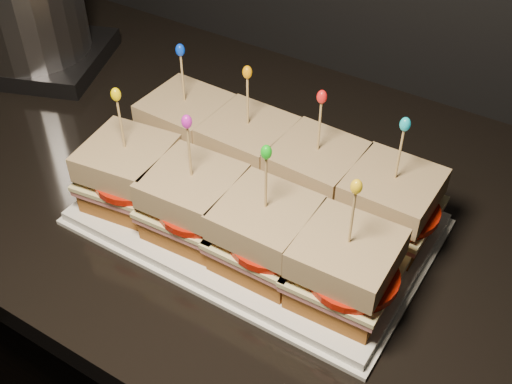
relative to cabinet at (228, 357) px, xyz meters
The scene contains 61 objects.
cabinet is the anchor object (origin of this frame).
granite_slab 0.45m from the cabinet, 90.00° to the right, with size 2.60×0.67×0.04m, color black.
platter 0.49m from the cabinet, 32.88° to the right, with size 0.42×0.26×0.02m, color white.
platter_rim 0.49m from the cabinet, 32.88° to the right, with size 0.43×0.27×0.01m, color white.
sandwich_0_bread_bot 0.50m from the cabinet, 169.06° to the right, with size 0.10×0.10×0.03m, color brown.
sandwich_0_ham 0.52m from the cabinet, 169.06° to the right, with size 0.11×0.10×0.01m, color #B04F52.
sandwich_0_cheese 0.53m from the cabinet, 169.06° to the right, with size 0.11×0.11×0.01m, color beige.
sandwich_0_tomato 0.53m from the cabinet, 155.72° to the right, with size 0.10×0.10×0.01m, color #B71707.
sandwich_0_bread_top 0.55m from the cabinet, 169.06° to the right, with size 0.10×0.10×0.03m, color brown.
sandwich_0_pick 0.60m from the cabinet, 169.06° to the right, with size 0.00×0.00×0.09m, color tan.
sandwich_0_frill 0.65m from the cabinet, 169.06° to the right, with size 0.01×0.01×0.02m, color #0734D4.
sandwich_1_bread_bot 0.50m from the cabinet, ahead, with size 0.10×0.10×0.03m, color brown.
sandwich_1_ham 0.52m from the cabinet, ahead, with size 0.11×0.10×0.01m, color #B04F52.
sandwich_1_cheese 0.53m from the cabinet, ahead, with size 0.11×0.11×0.01m, color beige.
sandwich_1_tomato 0.54m from the cabinet, 12.03° to the right, with size 0.10×0.10×0.01m, color #B71707.
sandwich_1_bread_top 0.56m from the cabinet, ahead, with size 0.10×0.10×0.03m, color brown.
sandwich_1_pick 0.60m from the cabinet, ahead, with size 0.00×0.00×0.09m, color tan.
sandwich_1_frill 0.65m from the cabinet, ahead, with size 0.01×0.01×0.02m, color orange.
sandwich_2_bread_bot 0.52m from the cabinet, ahead, with size 0.10×0.10×0.03m, color brown.
sandwich_2_ham 0.54m from the cabinet, ahead, with size 0.11×0.10×0.01m, color #B04F52.
sandwich_2_cheese 0.55m from the cabinet, ahead, with size 0.11×0.11×0.01m, color beige.
sandwich_2_tomato 0.56m from the cabinet, ahead, with size 0.10×0.10×0.01m, color #B71707.
sandwich_2_bread_top 0.57m from the cabinet, ahead, with size 0.10×0.10×0.03m, color brown.
sandwich_2_pick 0.62m from the cabinet, ahead, with size 0.00×0.00×0.09m, color tan.
sandwich_2_frill 0.66m from the cabinet, ahead, with size 0.01×0.01×0.02m, color red.
sandwich_3_bread_bot 0.56m from the cabinet, ahead, with size 0.10×0.10×0.03m, color brown.
sandwich_3_ham 0.58m from the cabinet, ahead, with size 0.11×0.10×0.01m, color #B04F52.
sandwich_3_cheese 0.58m from the cabinet, ahead, with size 0.11×0.11×0.01m, color beige.
sandwich_3_tomato 0.60m from the cabinet, ahead, with size 0.10×0.10×0.01m, color #B71707.
sandwich_3_bread_top 0.61m from the cabinet, ahead, with size 0.10×0.10×0.03m, color brown.
sandwich_3_pick 0.65m from the cabinet, ahead, with size 0.00×0.00×0.09m, color tan.
sandwich_3_frill 0.69m from the cabinet, ahead, with size 0.01×0.01×0.02m, color #13B1C4.
sandwich_4_bread_bot 0.52m from the cabinet, 108.90° to the right, with size 0.10×0.10×0.03m, color brown.
sandwich_4_ham 0.53m from the cabinet, 108.90° to the right, with size 0.11×0.10×0.01m, color #B04F52.
sandwich_4_cheese 0.54m from the cabinet, 108.90° to the right, with size 0.11×0.11×0.01m, color beige.
sandwich_4_tomato 0.55m from the cabinet, 103.42° to the right, with size 0.10×0.10×0.01m, color #B71707.
sandwich_4_bread_top 0.57m from the cabinet, 108.90° to the right, with size 0.10×0.10×0.03m, color brown.
sandwich_4_pick 0.62m from the cabinet, 108.90° to the right, with size 0.00×0.00×0.09m, color tan.
sandwich_4_frill 0.66m from the cabinet, 108.90° to the right, with size 0.01×0.01×0.02m, color #EFCC01.
sandwich_5_bread_bot 0.52m from the cabinet, 66.46° to the right, with size 0.10×0.10×0.03m, color brown.
sandwich_5_ham 0.54m from the cabinet, 66.46° to the right, with size 0.11×0.10×0.01m, color #B04F52.
sandwich_5_cheese 0.54m from the cabinet, 66.46° to the right, with size 0.11×0.11×0.01m, color beige.
sandwich_5_tomato 0.55m from the cabinet, 63.21° to the right, with size 0.10×0.10×0.01m, color #B71707.
sandwich_5_bread_top 0.57m from the cabinet, 66.46° to the right, with size 0.10×0.10×0.03m, color brown.
sandwich_5_pick 0.62m from the cabinet, 66.46° to the right, with size 0.00×0.00×0.09m, color tan.
sandwich_5_frill 0.66m from the cabinet, 66.46° to the right, with size 0.01×0.01×0.02m, color #C41CB5.
sandwich_6_bread_bot 0.54m from the cabinet, 39.49° to the right, with size 0.10×0.10×0.03m, color brown.
sandwich_6_ham 0.55m from the cabinet, 39.49° to the right, with size 0.11×0.10×0.01m, color #B04F52.
sandwich_6_cheese 0.56m from the cabinet, 39.49° to the right, with size 0.11×0.11×0.01m, color beige.
sandwich_6_tomato 0.57m from the cabinet, 38.69° to the right, with size 0.10×0.10×0.01m, color #B71707.
sandwich_6_bread_top 0.59m from the cabinet, 39.49° to the right, with size 0.10×0.10×0.03m, color brown.
sandwich_6_pick 0.63m from the cabinet, 39.49° to the right, with size 0.00×0.00×0.09m, color tan.
sandwich_6_frill 0.68m from the cabinet, 39.49° to the right, with size 0.01×0.01×0.02m, color #12BC15.
sandwich_7_bread_bot 0.58m from the cabinet, 26.66° to the right, with size 0.10×0.10×0.03m, color brown.
sandwich_7_ham 0.59m from the cabinet, 26.66° to the right, with size 0.11×0.10×0.01m, color #B04F52.
sandwich_7_cheese 0.60m from the cabinet, 26.66° to the right, with size 0.11×0.11×0.01m, color beige.
sandwich_7_tomato 0.61m from the cabinet, 26.66° to the right, with size 0.10×0.10×0.01m, color #B71707.
sandwich_7_bread_top 0.62m from the cabinet, 26.66° to the right, with size 0.10×0.10×0.03m, color brown.
sandwich_7_pick 0.67m from the cabinet, 26.66° to the right, with size 0.00×0.00×0.09m, color tan.
sandwich_7_frill 0.71m from the cabinet, 26.66° to the right, with size 0.01×0.01×0.02m, color yellow.
appliance_base 0.65m from the cabinet, behind, with size 0.24×0.20×0.03m, color #262628.
Camera 1 is at (-0.13, 1.10, 1.47)m, focal length 45.00 mm.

